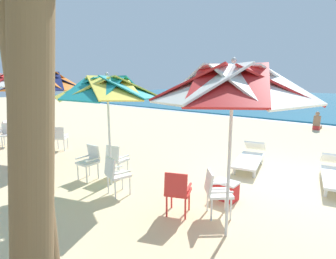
% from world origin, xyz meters
% --- Properties ---
extents(ground_plane, '(80.00, 80.00, 0.00)m').
position_xyz_m(ground_plane, '(0.00, 0.00, 0.00)').
color(ground_plane, beige).
extents(beach_umbrella_0, '(2.46, 2.46, 2.82)m').
position_xyz_m(beach_umbrella_0, '(-0.22, -3.05, 2.43)').
color(beach_umbrella_0, silver).
rests_on(beach_umbrella_0, ground).
extents(plastic_chair_0, '(0.63, 0.63, 0.87)m').
position_xyz_m(plastic_chair_0, '(-0.69, -2.60, 0.50)').
color(plastic_chair_0, white).
rests_on(plastic_chair_0, ground).
extents(plastic_chair_1, '(0.58, 0.60, 0.87)m').
position_xyz_m(plastic_chair_1, '(-1.24, -3.05, 0.50)').
color(plastic_chair_1, red).
rests_on(plastic_chair_1, ground).
extents(beach_umbrella_1, '(2.38, 2.38, 2.67)m').
position_xyz_m(beach_umbrella_1, '(-3.37, -2.92, 2.31)').
color(beach_umbrella_1, silver).
rests_on(beach_umbrella_1, ground).
extents(plastic_chair_2, '(0.47, 0.50, 0.87)m').
position_xyz_m(plastic_chair_2, '(-4.10, -3.02, 0.50)').
color(plastic_chair_2, white).
rests_on(plastic_chair_2, ground).
extents(plastic_chair_3, '(0.50, 0.53, 0.87)m').
position_xyz_m(plastic_chair_3, '(-3.67, -2.51, 0.50)').
color(plastic_chair_3, white).
rests_on(plastic_chair_3, ground).
extents(plastic_chair_4, '(0.53, 0.55, 0.87)m').
position_xyz_m(plastic_chair_4, '(-2.82, -3.21, 0.50)').
color(plastic_chair_4, white).
rests_on(plastic_chair_4, ground).
extents(beach_umbrella_2, '(2.46, 2.46, 2.83)m').
position_xyz_m(beach_umbrella_2, '(-6.68, -2.83, 2.43)').
color(beach_umbrella_2, silver).
rests_on(beach_umbrella_2, ground).
extents(plastic_chair_5, '(0.63, 0.63, 0.87)m').
position_xyz_m(plastic_chair_5, '(-7.26, -2.15, 0.50)').
color(plastic_chair_5, white).
rests_on(plastic_chair_5, ground).
extents(beach_umbrella_3, '(2.49, 2.49, 2.80)m').
position_xyz_m(beach_umbrella_3, '(-9.79, -2.78, 2.45)').
color(beach_umbrella_3, silver).
rests_on(beach_umbrella_3, ground).
extents(plastic_chair_6, '(0.52, 0.55, 0.87)m').
position_xyz_m(plastic_chair_6, '(-9.73, -1.75, 0.50)').
color(plastic_chair_6, white).
rests_on(plastic_chair_6, ground).
extents(plastic_chair_7, '(0.62, 0.60, 0.87)m').
position_xyz_m(plastic_chair_7, '(-9.39, -3.08, 0.50)').
color(plastic_chair_7, white).
rests_on(plastic_chair_7, ground).
extents(plastic_chair_8, '(0.63, 0.63, 0.87)m').
position_xyz_m(plastic_chair_8, '(-10.32, -2.96, 0.50)').
color(plastic_chair_8, white).
rests_on(plastic_chair_8, ground).
extents(sun_lounger_1, '(1.10, 2.23, 0.62)m').
position_xyz_m(sun_lounger_1, '(-1.34, 0.51, 0.28)').
color(sun_lounger_1, white).
rests_on(sun_lounger_1, ground).
extents(palm_tree_2, '(2.56, 2.74, 4.12)m').
position_xyz_m(palm_tree_2, '(-0.68, -5.73, 2.50)').
color(palm_tree_2, brown).
rests_on(palm_tree_2, ground).
extents(palm_tree_4, '(3.10, 2.90, 4.45)m').
position_xyz_m(palm_tree_4, '(-1.13, -5.60, 2.86)').
color(palm_tree_4, brown).
rests_on(palm_tree_4, ground).
extents(cooler_box, '(0.50, 0.34, 0.40)m').
position_xyz_m(cooler_box, '(-0.87, -1.86, 0.20)').
color(cooler_box, red).
rests_on(cooler_box, ground).
extents(beachgoer_seated, '(0.30, 0.93, 0.92)m').
position_xyz_m(beachgoer_seated, '(-1.10, 8.25, 0.29)').
color(beachgoer_seated, red).
rests_on(beachgoer_seated, ground).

